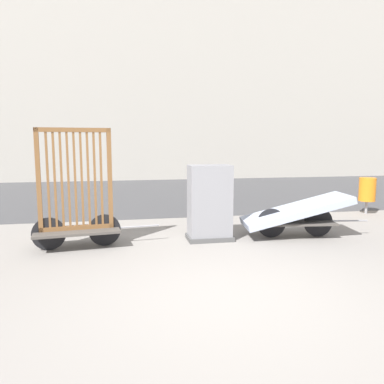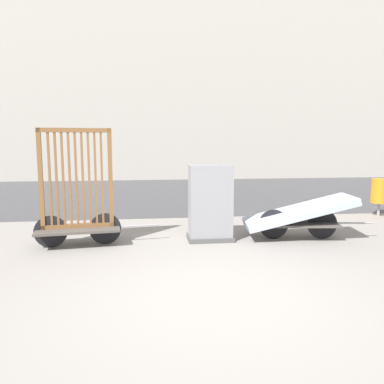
# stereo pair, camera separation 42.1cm
# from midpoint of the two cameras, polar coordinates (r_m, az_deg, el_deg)

# --- Properties ---
(ground_plane) EXTENTS (60.00, 60.00, 0.00)m
(ground_plane) POSITION_cam_midpoint_polar(r_m,az_deg,el_deg) (4.45, 2.96, -15.41)
(ground_plane) COLOR gray
(road_strip) EXTENTS (56.00, 8.80, 0.01)m
(road_strip) POSITION_cam_midpoint_polar(r_m,az_deg,el_deg) (12.97, -6.27, -0.10)
(road_strip) COLOR #424244
(road_strip) RESTS_ON ground_plane
(building_facade) EXTENTS (48.00, 4.00, 15.25)m
(building_facade) POSITION_cam_midpoint_polar(r_m,az_deg,el_deg) (20.12, -8.17, 24.56)
(building_facade) COLOR #B2ADA3
(building_facade) RESTS_ON ground_plane
(bike_cart_with_bedframe) EXTENTS (2.08, 0.82, 1.97)m
(bike_cart_with_bedframe) POSITION_cam_midpoint_polar(r_m,az_deg,el_deg) (6.46, -18.97, -2.09)
(bike_cart_with_bedframe) COLOR #4C4742
(bike_cart_with_bedframe) RESTS_ON ground_plane
(bike_cart_with_mattress) EXTENTS (2.37, 1.04, 0.79)m
(bike_cart_with_mattress) POSITION_cam_midpoint_polar(r_m,az_deg,el_deg) (7.06, 13.84, -3.16)
(bike_cart_with_mattress) COLOR #4C4742
(bike_cart_with_mattress) RESTS_ON ground_plane
(utility_cabinet) EXTENTS (0.80, 0.52, 1.34)m
(utility_cabinet) POSITION_cam_midpoint_polar(r_m,az_deg,el_deg) (6.64, 0.89, -2.02)
(utility_cabinet) COLOR #4C4C4C
(utility_cabinet) RESTS_ON ground_plane
(trash_bin) EXTENTS (0.39, 0.39, 0.88)m
(trash_bin) POSITION_cam_midpoint_polar(r_m,az_deg,el_deg) (9.91, 24.07, 0.33)
(trash_bin) COLOR gray
(trash_bin) RESTS_ON ground_plane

